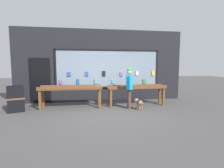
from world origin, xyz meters
TOP-DOWN VIEW (x-y plane):
  - ground_plane at (0.00, 0.00)m, footprint 40.00×40.00m
  - shopfront_facade at (-0.02, 2.39)m, footprint 8.16×0.29m
  - display_table_left at (-1.40, 1.15)m, footprint 2.56×0.71m
  - display_table_right at (1.41, 1.15)m, footprint 2.56×0.61m
  - person_browsing at (0.93, 0.62)m, footprint 0.29×0.65m
  - small_dog at (1.27, 0.37)m, footprint 0.32×0.51m
  - sandwich_board_sign at (-3.51, 1.03)m, footprint 0.81×0.94m

SIDE VIEW (x-z plane):
  - ground_plane at x=0.00m, z-range 0.00..0.00m
  - small_dog at x=1.27m, z-range 0.08..0.50m
  - sandwich_board_sign at x=-3.51m, z-range 0.01..0.97m
  - display_table_right at x=1.41m, z-range 0.27..1.17m
  - display_table_left at x=-1.40m, z-range 0.28..1.20m
  - person_browsing at x=0.93m, z-range 0.14..1.80m
  - shopfront_facade at x=-0.02m, z-range -0.02..3.46m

